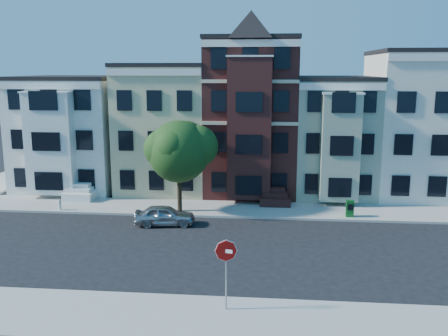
# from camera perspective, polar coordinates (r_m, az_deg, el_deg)

# --- Properties ---
(ground) EXTENTS (120.00, 120.00, 0.00)m
(ground) POSITION_cam_1_polar(r_m,az_deg,el_deg) (27.97, 1.89, -9.43)
(ground) COLOR black
(far_sidewalk) EXTENTS (60.00, 4.00, 0.15)m
(far_sidewalk) POSITION_cam_1_polar(r_m,az_deg,el_deg) (35.53, 2.70, -4.76)
(far_sidewalk) COLOR #9E9B93
(far_sidewalk) RESTS_ON ground
(near_sidewalk) EXTENTS (60.00, 4.00, 0.15)m
(near_sidewalk) POSITION_cam_1_polar(r_m,az_deg,el_deg) (20.66, 0.42, -17.09)
(near_sidewalk) COLOR #9E9B93
(near_sidewalk) RESTS_ON ground
(house_white) EXTENTS (8.00, 9.00, 9.00)m
(house_white) POSITION_cam_1_polar(r_m,az_deg,el_deg) (44.20, -16.66, 3.81)
(house_white) COLOR white
(house_white) RESTS_ON ground
(house_yellow) EXTENTS (7.00, 9.00, 10.00)m
(house_yellow) POSITION_cam_1_polar(r_m,az_deg,el_deg) (41.79, -6.45, 4.50)
(house_yellow) COLOR #CABA8B
(house_yellow) RESTS_ON ground
(house_brown) EXTENTS (7.00, 9.00, 12.00)m
(house_brown) POSITION_cam_1_polar(r_m,az_deg,el_deg) (40.83, 3.23, 5.80)
(house_brown) COLOR #391513
(house_brown) RESTS_ON ground
(house_green) EXTENTS (6.00, 9.00, 9.00)m
(house_green) POSITION_cam_1_polar(r_m,az_deg,el_deg) (41.26, 12.28, 3.52)
(house_green) COLOR #929E87
(house_green) RESTS_ON ground
(house_cream) EXTENTS (8.00, 9.00, 11.00)m
(house_cream) POSITION_cam_1_polar(r_m,az_deg,el_deg) (42.55, 21.77, 4.56)
(house_cream) COLOR silver
(house_cream) RESTS_ON ground
(street_tree) EXTENTS (8.85, 8.85, 7.80)m
(street_tree) POSITION_cam_1_polar(r_m,az_deg,el_deg) (34.18, -5.18, 1.41)
(street_tree) COLOR #28541C
(street_tree) RESTS_ON far_sidewalk
(parked_car) EXTENTS (4.02, 2.03, 1.31)m
(parked_car) POSITION_cam_1_polar(r_m,az_deg,el_deg) (32.35, -6.79, -5.38)
(parked_car) COLOR #A5A8AD
(parked_car) RESTS_ON ground
(newspaper_box) EXTENTS (0.52, 0.46, 1.11)m
(newspaper_box) POSITION_cam_1_polar(r_m,az_deg,el_deg) (34.49, 14.18, -4.51)
(newspaper_box) COLOR #0F4F1C
(newspaper_box) RESTS_ON far_sidewalk
(fire_hydrant) EXTENTS (0.24, 0.24, 0.60)m
(fire_hydrant) POSITION_cam_1_polar(r_m,az_deg,el_deg) (36.88, -18.24, -4.13)
(fire_hydrant) COLOR silver
(fire_hydrant) RESTS_ON far_sidewalk
(stop_sign) EXTENTS (0.94, 0.33, 3.39)m
(stop_sign) POSITION_cam_1_polar(r_m,az_deg,el_deg) (20.67, 0.24, -11.63)
(stop_sign) COLOR red
(stop_sign) RESTS_ON near_sidewalk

